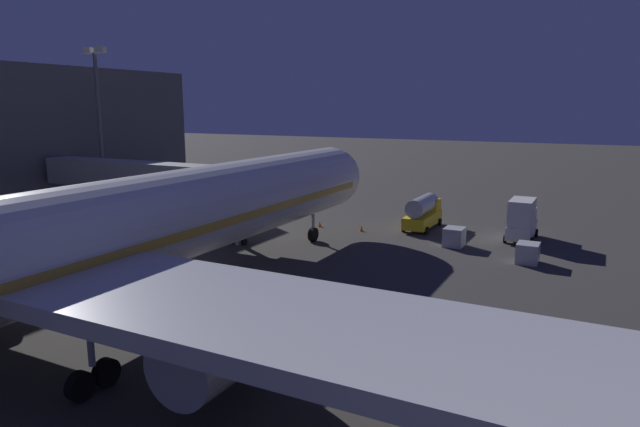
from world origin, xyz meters
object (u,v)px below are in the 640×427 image
(baggage_container_mid_row, at_px, (454,237))
(traffic_cone_nose_starboard, at_px, (320,224))
(traffic_cone_nose_port, at_px, (361,228))
(jet_bridge, at_px, (163,178))
(apron_floodlight_mast, at_px, (99,119))
(airliner_at_gate, at_px, (49,251))
(fuel_tanker, at_px, (423,211))
(baggage_container_near_belt, at_px, (528,253))
(ops_van, at_px, (522,219))

(baggage_container_mid_row, bearing_deg, traffic_cone_nose_starboard, -6.60)
(traffic_cone_nose_port, xyz_separation_m, traffic_cone_nose_starboard, (4.40, 0.00, 0.00))
(jet_bridge, relative_size, apron_floodlight_mast, 1.42)
(baggage_container_mid_row, height_order, traffic_cone_nose_starboard, baggage_container_mid_row)
(airliner_at_gate, height_order, traffic_cone_nose_starboard, airliner_at_gate)
(baggage_container_mid_row, xyz_separation_m, traffic_cone_nose_port, (9.08, -1.56, -0.51))
(jet_bridge, bearing_deg, airliner_at_gate, 121.55)
(fuel_tanker, height_order, baggage_container_mid_row, fuel_tanker)
(baggage_container_near_belt, bearing_deg, baggage_container_mid_row, -22.37)
(fuel_tanker, relative_size, baggage_container_mid_row, 3.37)
(traffic_cone_nose_starboard, bearing_deg, fuel_tanker, -156.74)
(jet_bridge, bearing_deg, baggage_container_near_belt, -170.07)
(airliner_at_gate, height_order, fuel_tanker, airliner_at_gate)
(jet_bridge, distance_m, baggage_container_near_belt, 31.35)
(fuel_tanker, bearing_deg, apron_floodlight_mast, 15.76)
(fuel_tanker, xyz_separation_m, baggage_container_near_belt, (-10.51, 8.00, -0.89))
(traffic_cone_nose_port, bearing_deg, apron_floodlight_mast, 10.69)
(baggage_container_near_belt, height_order, traffic_cone_nose_port, baggage_container_near_belt)
(baggage_container_mid_row, distance_m, traffic_cone_nose_starboard, 13.58)
(baggage_container_near_belt, height_order, baggage_container_mid_row, baggage_container_mid_row)
(traffic_cone_nose_starboard, bearing_deg, airliner_at_gate, 94.08)
(fuel_tanker, relative_size, ops_van, 1.20)
(baggage_container_mid_row, xyz_separation_m, traffic_cone_nose_starboard, (13.48, -1.56, -0.51))
(traffic_cone_nose_port, bearing_deg, baggage_container_mid_row, 170.26)
(ops_van, distance_m, baggage_container_near_belt, 7.55)
(traffic_cone_nose_starboard, bearing_deg, baggage_container_mid_row, 173.40)
(apron_floodlight_mast, distance_m, traffic_cone_nose_starboard, 25.85)
(fuel_tanker, distance_m, ops_van, 9.09)
(jet_bridge, xyz_separation_m, traffic_cone_nose_starboard, (-10.94, -9.44, -4.96))
(ops_van, xyz_separation_m, baggage_container_near_belt, (-1.45, 7.33, -1.10))
(fuel_tanker, distance_m, baggage_container_mid_row, 7.06)
(jet_bridge, height_order, baggage_container_mid_row, jet_bridge)
(traffic_cone_nose_starboard, bearing_deg, apron_floodlight_mast, 12.65)
(baggage_container_mid_row, bearing_deg, baggage_container_near_belt, 157.63)
(jet_bridge, height_order, traffic_cone_nose_port, jet_bridge)
(jet_bridge, xyz_separation_m, traffic_cone_nose_port, (-15.34, -9.44, -4.96))
(airliner_at_gate, height_order, baggage_container_near_belt, airliner_at_gate)
(ops_van, distance_m, traffic_cone_nose_starboard, 18.52)
(airliner_at_gate, relative_size, ops_van, 12.16)
(apron_floodlight_mast, bearing_deg, jet_bridge, 161.20)
(fuel_tanker, distance_m, traffic_cone_nose_starboard, 10.01)
(jet_bridge, height_order, fuel_tanker, jet_bridge)
(airliner_at_gate, height_order, ops_van, airliner_at_gate)
(fuel_tanker, xyz_separation_m, ops_van, (-9.06, 0.68, 0.20))
(jet_bridge, relative_size, traffic_cone_nose_starboard, 45.04)
(jet_bridge, relative_size, ops_van, 4.77)
(apron_floodlight_mast, height_order, fuel_tanker, apron_floodlight_mast)
(traffic_cone_nose_port, bearing_deg, airliner_at_gate, 85.92)
(baggage_container_near_belt, distance_m, traffic_cone_nose_port, 15.77)
(baggage_container_mid_row, height_order, traffic_cone_nose_port, baggage_container_mid_row)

